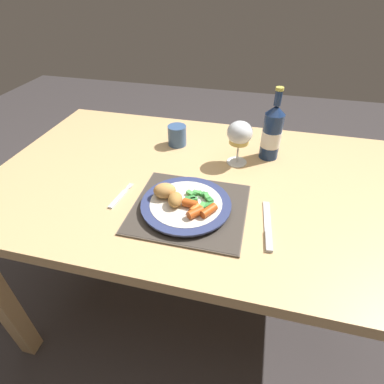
% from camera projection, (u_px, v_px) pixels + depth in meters
% --- Properties ---
extents(ground_plane, '(6.00, 6.00, 0.00)m').
position_uv_depth(ground_plane, '(203.00, 304.00, 1.44)').
color(ground_plane, '#383333').
extents(dining_table, '(1.45, 0.85, 0.74)m').
position_uv_depth(dining_table, '(208.00, 199.00, 1.04)').
color(dining_table, tan).
rests_on(dining_table, ground).
extents(placemat, '(0.32, 0.29, 0.01)m').
position_uv_depth(placemat, '(190.00, 208.00, 0.86)').
color(placemat, brown).
rests_on(placemat, dining_table).
extents(dinner_plate, '(0.26, 0.26, 0.02)m').
position_uv_depth(dinner_plate, '(186.00, 205.00, 0.85)').
color(dinner_plate, silver).
rests_on(dinner_plate, placemat).
extents(breaded_croquettes, '(0.10, 0.09, 0.04)m').
position_uv_depth(breaded_croquettes, '(168.00, 194.00, 0.85)').
color(breaded_croquettes, '#B77F3D').
rests_on(breaded_croquettes, dinner_plate).
extents(green_beans_pile, '(0.09, 0.08, 0.02)m').
position_uv_depth(green_beans_pile, '(200.00, 198.00, 0.85)').
color(green_beans_pile, '#338438').
rests_on(green_beans_pile, dinner_plate).
extents(glazed_carrots, '(0.10, 0.07, 0.02)m').
position_uv_depth(glazed_carrots, '(198.00, 209.00, 0.81)').
color(glazed_carrots, '#CC5119').
rests_on(glazed_carrots, dinner_plate).
extents(fork, '(0.03, 0.13, 0.01)m').
position_uv_depth(fork, '(120.00, 197.00, 0.90)').
color(fork, silver).
rests_on(fork, dining_table).
extents(table_knife, '(0.03, 0.20, 0.01)m').
position_uv_depth(table_knife, '(268.00, 229.00, 0.80)').
color(table_knife, silver).
rests_on(table_knife, dining_table).
extents(wine_glass, '(0.09, 0.09, 0.16)m').
position_uv_depth(wine_glass, '(240.00, 135.00, 1.00)').
color(wine_glass, silver).
rests_on(wine_glass, dining_table).
extents(bottle, '(0.07, 0.07, 0.25)m').
position_uv_depth(bottle, '(272.00, 133.00, 1.04)').
color(bottle, navy).
rests_on(bottle, dining_table).
extents(drinking_cup, '(0.07, 0.07, 0.08)m').
position_uv_depth(drinking_cup, '(177.00, 135.00, 1.14)').
color(drinking_cup, '#385684').
rests_on(drinking_cup, dining_table).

